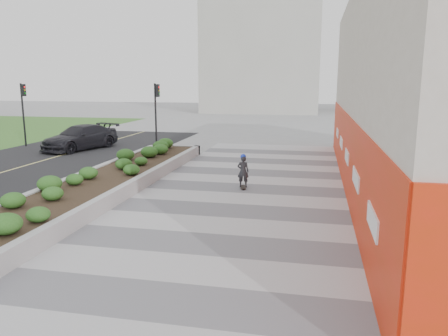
% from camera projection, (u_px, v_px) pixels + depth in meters
% --- Properties ---
extents(ground, '(160.00, 160.00, 0.00)m').
position_uv_depth(ground, '(189.00, 272.00, 10.01)').
color(ground, gray).
rests_on(ground, ground).
extents(walkway, '(8.00, 36.00, 0.01)m').
position_uv_depth(walkway, '(217.00, 230.00, 12.89)').
color(walkway, '#A8A8AD').
rests_on(walkway, ground).
extents(building, '(6.04, 24.08, 8.00)m').
position_uv_depth(building, '(432.00, 90.00, 16.45)').
color(building, '#B9AC9E').
rests_on(building, ground).
extents(planter, '(3.00, 18.00, 0.90)m').
position_uv_depth(planter, '(107.00, 179.00, 17.76)').
color(planter, '#9E9EA0').
rests_on(planter, ground).
extents(traffic_signal_near, '(0.33, 0.28, 4.20)m').
position_uv_depth(traffic_signal_near, '(157.00, 106.00, 27.73)').
color(traffic_signal_near, black).
rests_on(traffic_signal_near, ground).
extents(traffic_signal_far, '(0.33, 0.28, 4.20)m').
position_uv_depth(traffic_signal_far, '(23.00, 105.00, 29.10)').
color(traffic_signal_far, black).
rests_on(traffic_signal_far, ground).
extents(distant_bldg_north_l, '(16.00, 12.00, 20.00)m').
position_uv_depth(distant_bldg_north_l, '(263.00, 41.00, 61.88)').
color(distant_bldg_north_l, '#ADAAA3').
rests_on(distant_bldg_north_l, ground).
extents(distant_bldg_north_r, '(14.00, 10.00, 24.00)m').
position_uv_depth(distant_bldg_north_r, '(407.00, 27.00, 62.27)').
color(distant_bldg_north_r, '#ADAAA3').
rests_on(distant_bldg_north_r, ground).
extents(manhole_cover, '(0.44, 0.44, 0.01)m').
position_uv_depth(manhole_cover, '(234.00, 231.00, 12.79)').
color(manhole_cover, '#595654').
rests_on(manhole_cover, ground).
extents(skateboarder, '(0.49, 0.75, 1.44)m').
position_uv_depth(skateboarder, '(243.00, 171.00, 17.71)').
color(skateboarder, beige).
rests_on(skateboarder, ground).
extents(car_dark, '(3.72, 5.77, 1.56)m').
position_uv_depth(car_dark, '(80.00, 137.00, 28.08)').
color(car_dark, black).
rests_on(car_dark, ground).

